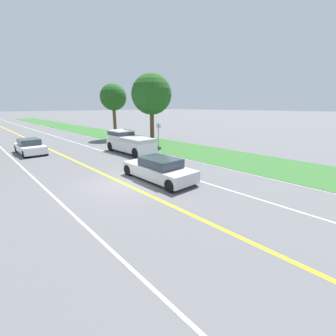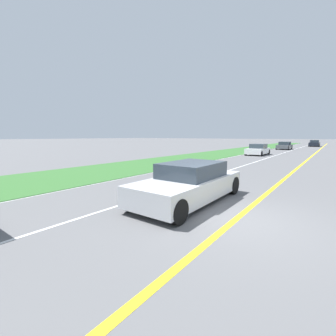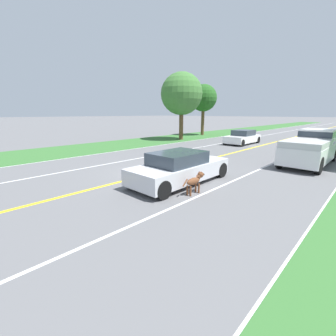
{
  "view_description": "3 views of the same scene",
  "coord_description": "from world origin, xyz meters",
  "px_view_note": "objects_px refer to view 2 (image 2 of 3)",
  "views": [
    {
      "loc": [
        -6.19,
        -10.36,
        4.23
      ],
      "look_at": [
        2.13,
        -1.24,
        0.79
      ],
      "focal_mm": 24.0,
      "sensor_mm": 36.0,
      "label": 1
    },
    {
      "loc": [
        -2.0,
        5.85,
        2.24
      ],
      "look_at": [
        2.67,
        -0.44,
        1.13
      ],
      "focal_mm": 24.0,
      "sensor_mm": 36.0,
      "label": 2
    },
    {
      "loc": [
        7.94,
        -7.74,
        2.9
      ],
      "look_at": [
        1.9,
        -1.4,
        0.76
      ],
      "focal_mm": 24.0,
      "sensor_mm": 36.0,
      "label": 3
    }
  ],
  "objects_px": {
    "car_trailing_mid": "(284,146)",
    "car_trailing_far": "(314,143)",
    "dog": "(170,180)",
    "car_trailing_near": "(258,150)",
    "ego_car": "(190,183)"
  },
  "relations": [
    {
      "from": "dog",
      "to": "car_trailing_far",
      "type": "relative_size",
      "value": 0.27
    },
    {
      "from": "ego_car",
      "to": "car_trailing_far",
      "type": "bearing_deg",
      "value": -90.28
    },
    {
      "from": "car_trailing_near",
      "to": "car_trailing_mid",
      "type": "bearing_deg",
      "value": -91.74
    },
    {
      "from": "car_trailing_near",
      "to": "car_trailing_mid",
      "type": "distance_m",
      "value": 14.85
    },
    {
      "from": "dog",
      "to": "car_trailing_mid",
      "type": "height_order",
      "value": "car_trailing_mid"
    },
    {
      "from": "car_trailing_near",
      "to": "ego_car",
      "type": "bearing_deg",
      "value": 99.23
    },
    {
      "from": "car_trailing_far",
      "to": "car_trailing_near",
      "type": "bearing_deg",
      "value": 82.95
    },
    {
      "from": "car_trailing_mid",
      "to": "car_trailing_far",
      "type": "distance_m",
      "value": 16.15
    },
    {
      "from": "car_trailing_mid",
      "to": "dog",
      "type": "bearing_deg",
      "value": 92.84
    },
    {
      "from": "car_trailing_near",
      "to": "car_trailing_far",
      "type": "bearing_deg",
      "value": -97.05
    },
    {
      "from": "ego_car",
      "to": "car_trailing_near",
      "type": "distance_m",
      "value": 22.08
    },
    {
      "from": "dog",
      "to": "car_trailing_far",
      "type": "bearing_deg",
      "value": -88.85
    },
    {
      "from": "dog",
      "to": "car_trailing_near",
      "type": "height_order",
      "value": "car_trailing_near"
    },
    {
      "from": "car_trailing_mid",
      "to": "car_trailing_far",
      "type": "bearing_deg",
      "value": -101.93
    },
    {
      "from": "car_trailing_far",
      "to": "ego_car",
      "type": "bearing_deg",
      "value": 89.72
    }
  ]
}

